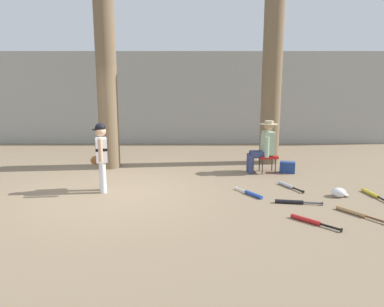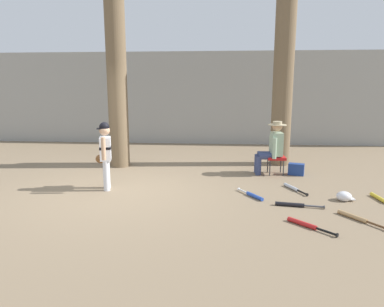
{
  "view_description": "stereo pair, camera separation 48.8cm",
  "coord_description": "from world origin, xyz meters",
  "px_view_note": "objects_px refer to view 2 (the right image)",
  "views": [
    {
      "loc": [
        1.45,
        -6.16,
        1.96
      ],
      "look_at": [
        1.42,
        0.07,
        0.75
      ],
      "focal_mm": 32.38,
      "sensor_mm": 36.0,
      "label": 1
    },
    {
      "loc": [
        1.94,
        -6.14,
        1.96
      ],
      "look_at": [
        1.42,
        0.07,
        0.75
      ],
      "focal_mm": 32.38,
      "sensor_mm": 36.0,
      "label": 2
    }
  ],
  "objects_px": {
    "tree_behind_spectator": "(283,78)",
    "young_ballplayer": "(105,151)",
    "tree_near_player": "(116,64)",
    "bat_yellow_trainer": "(380,199)",
    "folding_stool": "(276,158)",
    "bat_red_barrel": "(306,225)",
    "bat_black_composite": "(293,205)",
    "batting_helmet_white": "(344,196)",
    "bat_blue_youth": "(253,195)",
    "bat_aluminum_silver": "(293,188)",
    "seated_spectator": "(272,146)",
    "bat_wood_tan": "(356,218)",
    "handbag_beside_stool": "(296,169)"
  },
  "relations": [
    {
      "from": "folding_stool",
      "to": "handbag_beside_stool",
      "type": "height_order",
      "value": "folding_stool"
    },
    {
      "from": "tree_near_player",
      "to": "batting_helmet_white",
      "type": "relative_size",
      "value": 18.3
    },
    {
      "from": "handbag_beside_stool",
      "to": "bat_blue_youth",
      "type": "height_order",
      "value": "handbag_beside_stool"
    },
    {
      "from": "young_ballplayer",
      "to": "bat_yellow_trainer",
      "type": "height_order",
      "value": "young_ballplayer"
    },
    {
      "from": "tree_behind_spectator",
      "to": "bat_black_composite",
      "type": "bearing_deg",
      "value": -95.05
    },
    {
      "from": "young_ballplayer",
      "to": "batting_helmet_white",
      "type": "bearing_deg",
      "value": -4.42
    },
    {
      "from": "tree_near_player",
      "to": "bat_blue_youth",
      "type": "bearing_deg",
      "value": -36.15
    },
    {
      "from": "batting_helmet_white",
      "to": "bat_black_composite",
      "type": "bearing_deg",
      "value": -157.45
    },
    {
      "from": "batting_helmet_white",
      "to": "bat_red_barrel",
      "type": "bearing_deg",
      "value": -127.4
    },
    {
      "from": "bat_black_composite",
      "to": "bat_yellow_trainer",
      "type": "height_order",
      "value": "same"
    },
    {
      "from": "bat_aluminum_silver",
      "to": "tree_behind_spectator",
      "type": "bearing_deg",
      "value": 87.38
    },
    {
      "from": "bat_red_barrel",
      "to": "seated_spectator",
      "type": "bearing_deg",
      "value": 91.29
    },
    {
      "from": "bat_black_composite",
      "to": "bat_blue_youth",
      "type": "height_order",
      "value": "same"
    },
    {
      "from": "seated_spectator",
      "to": "bat_red_barrel",
      "type": "distance_m",
      "value": 3.1
    },
    {
      "from": "young_ballplayer",
      "to": "bat_yellow_trainer",
      "type": "xyz_separation_m",
      "value": [
        4.98,
        -0.3,
        -0.71
      ]
    },
    {
      "from": "young_ballplayer",
      "to": "bat_black_composite",
      "type": "bearing_deg",
      "value": -12.04
    },
    {
      "from": "batting_helmet_white",
      "to": "young_ballplayer",
      "type": "bearing_deg",
      "value": 175.58
    },
    {
      "from": "tree_near_player",
      "to": "tree_behind_spectator",
      "type": "relative_size",
      "value": 1.08
    },
    {
      "from": "tree_near_player",
      "to": "bat_black_composite",
      "type": "relative_size",
      "value": 7.12
    },
    {
      "from": "handbag_beside_stool",
      "to": "bat_blue_youth",
      "type": "relative_size",
      "value": 0.54
    },
    {
      "from": "seated_spectator",
      "to": "batting_helmet_white",
      "type": "relative_size",
      "value": 3.93
    },
    {
      "from": "bat_aluminum_silver",
      "to": "bat_black_composite",
      "type": "bearing_deg",
      "value": -100.63
    },
    {
      "from": "bat_blue_youth",
      "to": "bat_red_barrel",
      "type": "bearing_deg",
      "value": -64.13
    },
    {
      "from": "bat_aluminum_silver",
      "to": "bat_wood_tan",
      "type": "distance_m",
      "value": 1.62
    },
    {
      "from": "tree_near_player",
      "to": "bat_yellow_trainer",
      "type": "distance_m",
      "value": 6.26
    },
    {
      "from": "tree_behind_spectator",
      "to": "young_ballplayer",
      "type": "distance_m",
      "value": 4.7
    },
    {
      "from": "tree_behind_spectator",
      "to": "bat_wood_tan",
      "type": "height_order",
      "value": "tree_behind_spectator"
    },
    {
      "from": "handbag_beside_stool",
      "to": "bat_black_composite",
      "type": "xyz_separation_m",
      "value": [
        -0.48,
        -2.15,
        -0.1
      ]
    },
    {
      "from": "tree_near_player",
      "to": "bat_black_composite",
      "type": "xyz_separation_m",
      "value": [
        3.72,
        -2.71,
        -2.44
      ]
    },
    {
      "from": "folding_stool",
      "to": "bat_red_barrel",
      "type": "height_order",
      "value": "folding_stool"
    },
    {
      "from": "bat_black_composite",
      "to": "bat_wood_tan",
      "type": "distance_m",
      "value": 0.96
    },
    {
      "from": "bat_yellow_trainer",
      "to": "batting_helmet_white",
      "type": "distance_m",
      "value": 0.63
    },
    {
      "from": "bat_black_composite",
      "to": "bat_yellow_trainer",
      "type": "relative_size",
      "value": 0.99
    },
    {
      "from": "bat_aluminum_silver",
      "to": "bat_wood_tan",
      "type": "bearing_deg",
      "value": -67.12
    },
    {
      "from": "seated_spectator",
      "to": "bat_blue_youth",
      "type": "height_order",
      "value": "seated_spectator"
    },
    {
      "from": "tree_behind_spectator",
      "to": "bat_black_composite",
      "type": "xyz_separation_m",
      "value": [
        -0.29,
        -3.27,
        -2.12
      ]
    },
    {
      "from": "bat_black_composite",
      "to": "bat_yellow_trainer",
      "type": "distance_m",
      "value": 1.63
    },
    {
      "from": "tree_behind_spectator",
      "to": "bat_yellow_trainer",
      "type": "relative_size",
      "value": 6.53
    },
    {
      "from": "seated_spectator",
      "to": "bat_yellow_trainer",
      "type": "distance_m",
      "value": 2.48
    },
    {
      "from": "young_ballplayer",
      "to": "bat_black_composite",
      "type": "relative_size",
      "value": 1.66
    },
    {
      "from": "handbag_beside_stool",
      "to": "batting_helmet_white",
      "type": "xyz_separation_m",
      "value": [
        0.46,
        -1.76,
        -0.05
      ]
    },
    {
      "from": "tree_near_player",
      "to": "folding_stool",
      "type": "distance_m",
      "value": 4.34
    },
    {
      "from": "folding_stool",
      "to": "bat_wood_tan",
      "type": "relative_size",
      "value": 0.59
    },
    {
      "from": "bat_wood_tan",
      "to": "tree_near_player",
      "type": "bearing_deg",
      "value": 144.6
    },
    {
      "from": "folding_stool",
      "to": "bat_yellow_trainer",
      "type": "relative_size",
      "value": 0.52
    },
    {
      "from": "bat_wood_tan",
      "to": "handbag_beside_stool",
      "type": "bearing_deg",
      "value": 97.07
    },
    {
      "from": "bat_yellow_trainer",
      "to": "bat_black_composite",
      "type": "bearing_deg",
      "value": -164.69
    },
    {
      "from": "bat_red_barrel",
      "to": "bat_yellow_trainer",
      "type": "bearing_deg",
      "value": 38.96
    },
    {
      "from": "bat_blue_youth",
      "to": "bat_aluminum_silver",
      "type": "height_order",
      "value": "same"
    },
    {
      "from": "bat_yellow_trainer",
      "to": "tree_near_player",
      "type": "bearing_deg",
      "value": 156.65
    }
  ]
}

